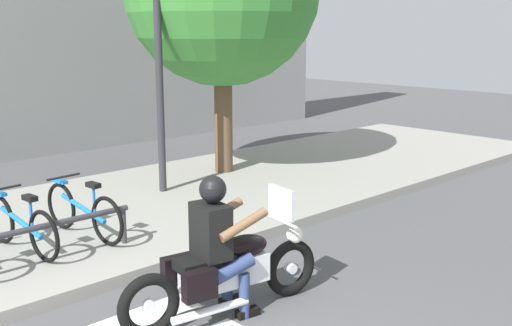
{
  "coord_description": "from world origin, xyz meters",
  "views": [
    {
      "loc": [
        -2.33,
        -3.17,
        2.76
      ],
      "look_at": [
        2.4,
        1.81,
        1.25
      ],
      "focal_mm": 42.87,
      "sensor_mm": 36.0,
      "label": 1
    }
  ],
  "objects": [
    {
      "name": "rider",
      "position": [
        1.23,
        1.1,
        0.82
      ],
      "size": [
        0.69,
        0.61,
        1.43
      ],
      "color": "black",
      "rests_on": "ground"
    },
    {
      "name": "bicycle_3",
      "position": [
        0.41,
        3.75,
        0.49
      ],
      "size": [
        0.48,
        1.59,
        0.74
      ],
      "color": "black",
      "rests_on": "sidewalk"
    },
    {
      "name": "bicycle_4",
      "position": [
        1.21,
        3.75,
        0.5
      ],
      "size": [
        0.48,
        1.63,
        0.75
      ],
      "color": "black",
      "rests_on": "sidewalk"
    },
    {
      "name": "street_lamp",
      "position": [
        3.27,
        4.95,
        2.6
      ],
      "size": [
        0.28,
        0.28,
        4.28
      ],
      "color": "#2D2D33",
      "rests_on": "ground"
    },
    {
      "name": "motorcycle",
      "position": [
        1.3,
        1.08,
        0.45
      ],
      "size": [
        2.21,
        0.79,
        1.2
      ],
      "color": "black",
      "rests_on": "ground"
    }
  ]
}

